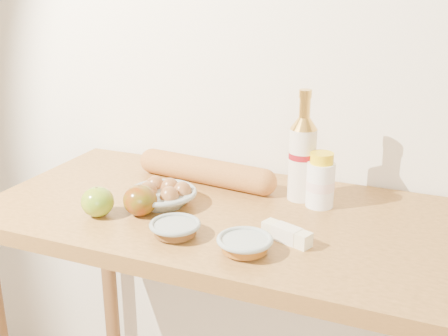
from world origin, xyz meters
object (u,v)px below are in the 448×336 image
(table, at_px, (229,256))
(cream_bottle, at_px, (321,182))
(baguette, at_px, (205,171))
(bourbon_bottle, at_px, (302,156))
(egg_bowl, at_px, (163,195))

(table, distance_m, cream_bottle, 0.29)
(cream_bottle, height_order, baguette, cream_bottle)
(bourbon_bottle, height_order, egg_bowl, bourbon_bottle)
(table, xyz_separation_m, cream_bottle, (0.20, 0.12, 0.19))
(table, xyz_separation_m, baguette, (-0.13, 0.15, 0.16))
(table, bearing_deg, egg_bowl, -170.61)
(bourbon_bottle, xyz_separation_m, cream_bottle, (0.06, -0.03, -0.05))
(bourbon_bottle, distance_m, baguette, 0.28)
(egg_bowl, xyz_separation_m, baguette, (0.03, 0.18, 0.01))
(table, height_order, baguette, baguette)
(table, distance_m, baguette, 0.25)
(table, bearing_deg, cream_bottle, 30.59)
(baguette, bearing_deg, egg_bowl, -94.27)
(bourbon_bottle, height_order, baguette, bourbon_bottle)
(cream_bottle, xyz_separation_m, egg_bowl, (-0.36, -0.14, -0.04))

